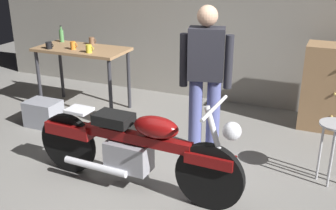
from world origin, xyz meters
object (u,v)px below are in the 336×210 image
person_standing (206,75)px  bottle (61,35)px  shop_stool (335,137)px  mug_brown_stoneware (92,41)px  mug_orange_travel (73,45)px  wooden_dresser (336,88)px  motorcycle (134,147)px  mug_yellow_tall (89,49)px  mug_black_matte (49,45)px  storage_bin (44,113)px

person_standing → bottle: 2.66m
person_standing → shop_stool: 1.44m
person_standing → mug_brown_stoneware: 2.19m
mug_brown_stoneware → bottle: (-0.51, -0.02, 0.04)m
mug_orange_travel → bottle: 0.56m
wooden_dresser → mug_orange_travel: (-3.40, -0.75, 0.41)m
motorcycle → bottle: (-2.15, 1.85, 0.55)m
person_standing → mug_yellow_tall: person_standing is taller
person_standing → mug_yellow_tall: size_ratio=14.49×
shop_stool → mug_orange_travel: (-3.45, 0.64, 0.46)m
mug_black_matte → person_standing: bearing=-9.8°
person_standing → wooden_dresser: size_ratio=1.52×
mug_black_matte → bottle: (-0.11, 0.44, 0.05)m
mug_brown_stoneware → storage_bin: bearing=-99.7°
wooden_dresser → bottle: bottle is taller
mug_yellow_tall → motorcycle: bearing=-45.7°
motorcycle → mug_black_matte: bearing=147.6°
mug_black_matte → mug_orange_travel: mug_orange_travel is taller
mug_yellow_tall → mug_brown_stoneware: bearing=118.3°
bottle → storage_bin: bearing=-70.5°
shop_stool → wooden_dresser: 1.40m
shop_stool → wooden_dresser: wooden_dresser is taller
person_standing → wooden_dresser: person_standing is taller
wooden_dresser → mug_brown_stoneware: bearing=-173.3°
shop_stool → mug_yellow_tall: bearing=169.7°
person_standing → storage_bin: (-2.18, -0.12, -0.76)m
mug_black_matte → mug_yellow_tall: 0.63m
bottle → mug_brown_stoneware: bearing=2.1°
motorcycle → shop_stool: motorcycle is taller
mug_brown_stoneware → motorcycle: bearing=-48.8°
storage_bin → mug_yellow_tall: size_ratio=3.82×
mug_black_matte → mug_orange_travel: bearing=17.0°
storage_bin → mug_orange_travel: size_ratio=3.96×
storage_bin → mug_yellow_tall: (0.40, 0.56, 0.78)m
person_standing → mug_brown_stoneware: bearing=-37.4°
motorcycle → person_standing: size_ratio=1.31×
wooden_dresser → bottle: 3.89m
mug_black_matte → mug_orange_travel: size_ratio=1.08×
mug_orange_travel → shop_stool: bearing=-10.6°
storage_bin → bottle: 1.32m
motorcycle → wooden_dresser: bearing=55.6°
mug_brown_stoneware → mug_black_matte: bearing=-131.2°
shop_stool → bottle: (-3.89, 0.98, 0.50)m
person_standing → storage_bin: person_standing is taller
motorcycle → mug_orange_travel: size_ratio=19.72×
wooden_dresser → storage_bin: wooden_dresser is taller
motorcycle → wooden_dresser: wooden_dresser is taller
motorcycle → shop_stool: (1.74, 0.87, 0.05)m
mug_yellow_tall → mug_orange_travel: 0.31m
mug_orange_travel → storage_bin: bearing=-98.8°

